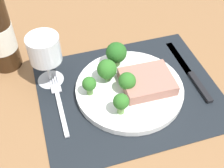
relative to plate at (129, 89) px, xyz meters
The scene contains 12 objects.
ground_plane 2.60cm from the plate, ahead, with size 140.00×110.00×3.00cm, color brown.
placemat 0.95cm from the plate, ahead, with size 42.41×34.39×0.30cm, color black.
plate is the anchor object (origin of this frame).
steak 4.61cm from the plate, ahead, with size 11.73×9.92×2.60cm, color #9E6B5B.
broccoli_center 8.81cm from the plate, 123.62° to the right, with size 3.49×3.49×5.33cm.
broccoli_near_steak 4.15cm from the plate, 138.88° to the right, with size 4.03×4.03×5.23cm.
broccoli_back_left 7.16cm from the plate, 137.47° to the left, with size 4.72×4.72×5.65cm.
broccoli_near_fork 10.17cm from the plate, behind, with size 3.25×3.25×4.83cm.
broccoli_front_edge 9.49cm from the plate, 94.92° to the left, with size 5.16×5.16×6.52cm.
fork 16.74cm from the plate, behind, with size 2.40×19.20×0.50cm.
knife 16.74cm from the plate, ahead, with size 1.80×23.00×0.80cm.
wine_glass 21.44cm from the plate, 151.36° to the left, with size 7.50×7.50×13.28cm.
Camera 1 is at (-17.49, -43.18, 52.71)cm, focal length 46.87 mm.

